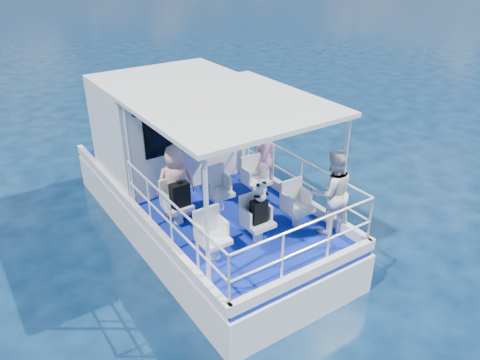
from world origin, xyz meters
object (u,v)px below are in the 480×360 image
backpack_center (259,211)px  passenger_stbd_aft (332,192)px  panda (261,192)px  passenger_port_fwd (176,183)px

backpack_center → passenger_stbd_aft: bearing=-20.0°
passenger_stbd_aft → panda: bearing=-4.6°
passenger_port_fwd → backpack_center: (0.80, -1.51, -0.14)m
passenger_stbd_aft → panda: (-1.23, 0.43, 0.19)m
backpack_center → panda: size_ratio=1.24×
passenger_port_fwd → panda: passenger_port_fwd is taller
passenger_port_fwd → passenger_stbd_aft: bearing=154.7°
passenger_stbd_aft → backpack_center: bearing=-5.2°
panda → backpack_center: bearing=132.6°
passenger_stbd_aft → panda: 1.32m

